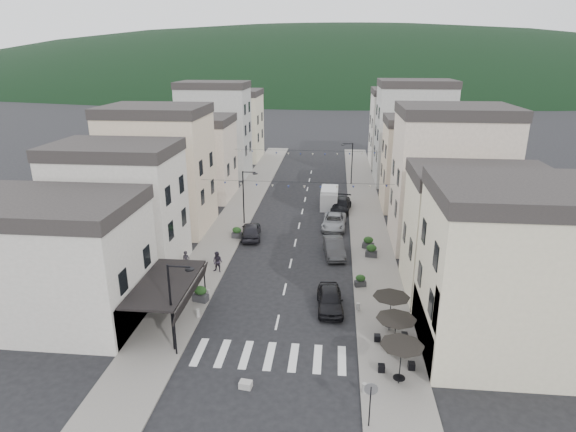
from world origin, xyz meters
name	(u,v)px	position (x,y,z in m)	size (l,w,h in m)	color
ground	(265,376)	(0.00, 0.00, 0.00)	(700.00, 700.00, 0.00)	black
sidewalk_left	(242,207)	(-7.50, 32.00, 0.06)	(4.00, 76.00, 0.12)	slate
sidewalk_right	(365,210)	(7.50, 32.00, 0.06)	(4.00, 76.00, 0.12)	slate
hill_backdrop	(332,82)	(0.00, 300.00, 0.00)	(640.00, 360.00, 70.00)	black
boutique_building	(52,267)	(-15.50, 5.00, 4.00)	(12.00, 8.00, 8.00)	#BBB6AB
bistro_building	(511,280)	(14.50, 4.00, 5.00)	(10.00, 8.00, 10.00)	beige
boutique_awning	(169,284)	(-7.25, 5.00, 3.11)	(3.77, 7.50, 3.28)	black
buildings_row_left	(196,148)	(-14.50, 37.75, 6.12)	(10.20, 54.16, 14.00)	#BBB6AB
buildings_row_right	(423,152)	(14.50, 36.59, 6.32)	(10.20, 54.16, 14.50)	beige
cafe_terrace	(396,323)	(7.70, 2.80, 2.36)	(2.50, 8.10, 2.53)	black
streetlamp_left_near	(175,299)	(-5.82, 2.00, 3.70)	(1.70, 0.56, 6.00)	black
streetlamp_left_far	(246,192)	(-5.82, 26.00, 3.70)	(1.70, 0.56, 6.00)	black
streetlamp_right_far	(350,159)	(5.82, 44.00, 3.70)	(1.70, 0.56, 6.00)	black
traffic_sign	(371,396)	(5.80, -3.50, 1.93)	(0.70, 0.07, 2.70)	black
bollards	(276,321)	(0.00, 5.50, 0.42)	(11.66, 10.26, 0.60)	gray
bunting_near	(296,185)	(0.00, 22.00, 5.65)	(19.00, 0.28, 0.62)	black
bunting_far	(307,153)	(0.00, 38.00, 5.65)	(19.00, 0.28, 0.62)	black
parked_car_a	(330,299)	(3.63, 8.28, 0.78)	(1.84, 4.59, 1.56)	black
parked_car_b	(334,247)	(3.87, 18.24, 0.80)	(1.68, 4.83, 1.59)	#2D2D30
parked_car_c	(334,222)	(3.79, 25.67, 0.74)	(2.45, 5.32, 1.48)	gray
parked_car_d	(341,205)	(4.60, 31.59, 0.75)	(2.11, 5.20, 1.51)	black
parked_car_e	(251,230)	(-4.60, 21.89, 0.81)	(1.91, 4.75, 1.62)	black
delivery_van	(329,197)	(3.15, 33.36, 1.20)	(2.12, 5.15, 2.45)	silver
pedestrian_a	(186,261)	(-8.75, 13.29, 1.04)	(0.67, 0.44, 1.85)	black
pedestrian_b	(218,262)	(-6.04, 13.43, 1.04)	(0.89, 0.70, 1.84)	#26202B
concrete_block_c	(246,385)	(-0.95, -1.09, 0.20)	(0.70, 0.50, 0.40)	#A29E9A
planter_la	(200,294)	(-6.12, 8.26, 0.73)	(1.24, 0.87, 1.26)	#2F2F31
planter_lb	(237,233)	(-6.00, 21.50, 0.68)	(1.06, 0.62, 1.16)	#2E2E31
planter_ra	(360,281)	(6.03, 11.94, 0.61)	(0.99, 0.70, 1.00)	#2A2B2D
planter_rb	(371,251)	(7.29, 18.00, 0.70)	(1.14, 0.73, 1.20)	#292A2C
planter_rc	(368,243)	(7.12, 20.03, 0.70)	(1.19, 0.88, 1.19)	#2C2D2F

